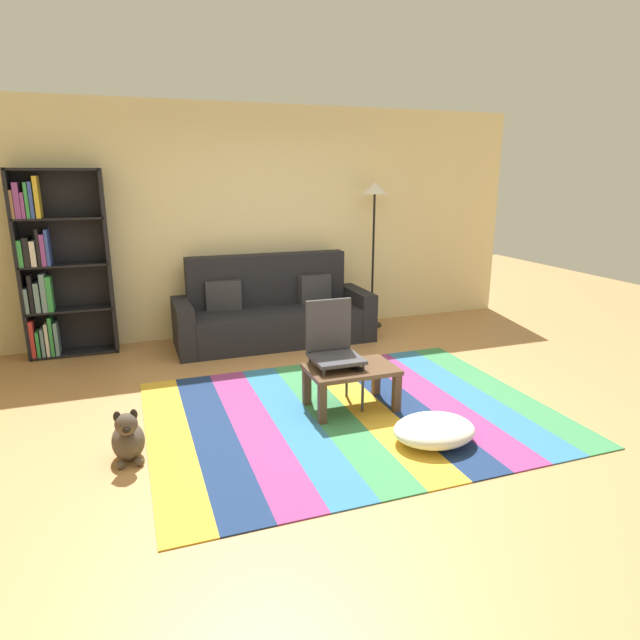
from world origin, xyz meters
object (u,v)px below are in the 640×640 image
dog (128,438)px  tv_remote (356,368)px  coffee_table (351,375)px  pouf (434,430)px  folding_chair (332,344)px  standing_lamp (374,207)px  bookshelf (53,267)px  couch (273,313)px

dog → tv_remote: 1.82m
coffee_table → pouf: coffee_table is taller
coffee_table → folding_chair: bearing=126.0°
standing_lamp → folding_chair: (-1.37, -2.13, -0.98)m
coffee_table → pouf: bearing=-66.4°
folding_chair → pouf: bearing=-29.6°
dog → bookshelf: bearing=103.4°
couch → coffee_table: couch is taller
coffee_table → folding_chair: 0.30m
standing_lamp → tv_remote: (-1.24, -2.34, -1.14)m
coffee_table → folding_chair: folding_chair is taller
couch → coffee_table: size_ratio=3.08×
couch → tv_remote: size_ratio=15.07×
bookshelf → folding_chair: (2.29, -2.22, -0.43)m
bookshelf → folding_chair: size_ratio=2.19×
bookshelf → coffee_table: size_ratio=2.69×
folding_chair → coffee_table: bearing=-19.4°
tv_remote → dog: bearing=177.8°
standing_lamp → tv_remote: 2.88m
pouf → dog: size_ratio=1.55×
standing_lamp → bookshelf: bearing=178.6°
bookshelf → standing_lamp: (3.66, -0.09, 0.55)m
dog → folding_chair: 1.75m
couch → folding_chair: 1.95m
standing_lamp → tv_remote: size_ratio=12.12×
pouf → bookshelf: bearing=131.0°
dog → couch: bearing=54.7°
dog → folding_chair: (1.66, 0.41, 0.37)m
dog → tv_remote: bearing=6.6°
bookshelf → standing_lamp: size_ratio=1.09×
coffee_table → bookshelf: bearing=135.3°
couch → dog: bearing=-125.3°
couch → folding_chair: size_ratio=2.51×
dog → folding_chair: size_ratio=0.44×
pouf → standing_lamp: 3.49m
couch → tv_remote: 2.14m
standing_lamp → folding_chair: bearing=-122.7°
dog → folding_chair: bearing=13.9°
couch → bookshelf: bearing=172.9°
coffee_table → standing_lamp: 2.88m
coffee_table → standing_lamp: standing_lamp is taller
pouf → couch: bearing=98.8°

